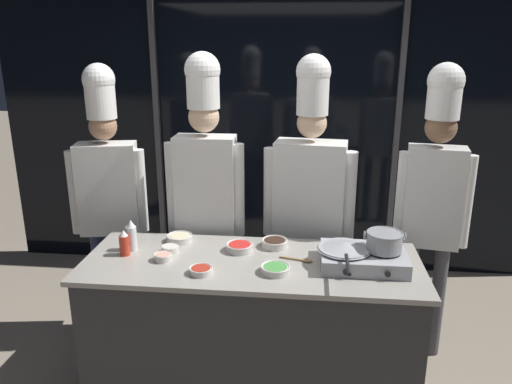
% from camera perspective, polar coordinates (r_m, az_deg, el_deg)
% --- Properties ---
extents(window_wall_back, '(5.19, 0.09, 2.70)m').
position_cam_1_polar(window_wall_back, '(4.67, 2.14, 7.10)').
color(window_wall_back, black).
rests_on(window_wall_back, ground_plane).
extents(demo_counter, '(2.00, 0.74, 0.91)m').
position_cam_1_polar(demo_counter, '(3.19, -0.49, -15.28)').
color(demo_counter, '#2D2D30').
rests_on(demo_counter, ground_plane).
extents(portable_stove, '(0.48, 0.38, 0.10)m').
position_cam_1_polar(portable_stove, '(2.96, 12.16, -7.38)').
color(portable_stove, '#B2B5BA').
rests_on(portable_stove, demo_counter).
extents(frying_pan, '(0.32, 0.54, 0.04)m').
position_cam_1_polar(frying_pan, '(2.92, 10.07, -6.12)').
color(frying_pan, '#ADAFB5').
rests_on(frying_pan, portable_stove).
extents(stock_pot, '(0.23, 0.21, 0.11)m').
position_cam_1_polar(stock_pot, '(2.93, 14.46, -5.43)').
color(stock_pot, '#93969B').
rests_on(stock_pot, portable_stove).
extents(squeeze_bottle_chili, '(0.06, 0.06, 0.16)m').
position_cam_1_polar(squeeze_bottle_chili, '(3.12, -14.83, -5.69)').
color(squeeze_bottle_chili, red).
rests_on(squeeze_bottle_chili, demo_counter).
extents(squeeze_bottle_clear, '(0.06, 0.06, 0.20)m').
position_cam_1_polar(squeeze_bottle_clear, '(3.17, -14.04, -4.89)').
color(squeeze_bottle_clear, white).
rests_on(squeeze_bottle_clear, demo_counter).
extents(prep_bowl_scallions, '(0.17, 0.17, 0.04)m').
position_cam_1_polar(prep_bowl_scallions, '(2.82, 2.22, -8.76)').
color(prep_bowl_scallions, silver).
rests_on(prep_bowl_scallions, demo_counter).
extents(prep_bowl_shrimp, '(0.11, 0.11, 0.04)m').
position_cam_1_polar(prep_bowl_shrimp, '(3.02, -10.60, -7.27)').
color(prep_bowl_shrimp, silver).
rests_on(prep_bowl_shrimp, demo_counter).
extents(prep_bowl_onion, '(0.11, 0.11, 0.04)m').
position_cam_1_polar(prep_bowl_onion, '(3.12, -9.78, -6.40)').
color(prep_bowl_onion, silver).
rests_on(prep_bowl_onion, demo_counter).
extents(prep_bowl_bell_pepper, '(0.17, 0.17, 0.05)m').
position_cam_1_polar(prep_bowl_bell_pepper, '(3.10, -1.89, -6.26)').
color(prep_bowl_bell_pepper, silver).
rests_on(prep_bowl_bell_pepper, demo_counter).
extents(prep_bowl_chili_flakes, '(0.13, 0.13, 0.04)m').
position_cam_1_polar(prep_bowl_chili_flakes, '(2.83, -6.32, -8.85)').
color(prep_bowl_chili_flakes, silver).
rests_on(prep_bowl_chili_flakes, demo_counter).
extents(prep_bowl_soy_glaze, '(0.17, 0.17, 0.05)m').
position_cam_1_polar(prep_bowl_soy_glaze, '(3.15, 2.15, -5.81)').
color(prep_bowl_soy_glaze, silver).
rests_on(prep_bowl_soy_glaze, demo_counter).
extents(prep_bowl_noodles, '(0.17, 0.17, 0.04)m').
position_cam_1_polar(prep_bowl_noodles, '(3.27, -8.73, -5.18)').
color(prep_bowl_noodles, silver).
rests_on(prep_bowl_noodles, demo_counter).
extents(serving_spoon_slotted, '(0.20, 0.08, 0.02)m').
position_cam_1_polar(serving_spoon_slotted, '(2.98, 5.27, -7.74)').
color(serving_spoon_slotted, olive).
rests_on(serving_spoon_slotted, demo_counter).
extents(chef_head, '(0.53, 0.29, 2.01)m').
position_cam_1_polar(chef_head, '(3.71, -16.56, 0.95)').
color(chef_head, '#2D3856').
rests_on(chef_head, ground_plane).
extents(chef_sous, '(0.54, 0.23, 2.09)m').
position_cam_1_polar(chef_sous, '(3.41, -5.77, 1.48)').
color(chef_sous, '#4C4C51').
rests_on(chef_sous, ground_plane).
extents(chef_line, '(0.62, 0.30, 2.07)m').
position_cam_1_polar(chef_line, '(3.44, 6.14, 0.34)').
color(chef_line, '#232326').
rests_on(chef_line, ground_plane).
extents(chef_pastry, '(0.48, 0.24, 2.03)m').
position_cam_1_polar(chef_pastry, '(3.45, 19.73, 0.62)').
color(chef_pastry, '#4C4C51').
rests_on(chef_pastry, ground_plane).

